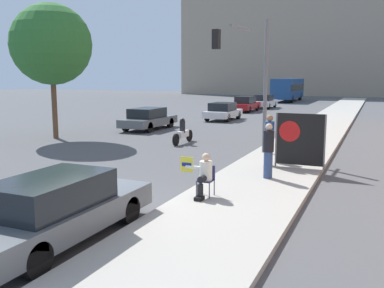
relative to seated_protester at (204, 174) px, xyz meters
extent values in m
plane|color=#4F4F51|center=(-2.69, -1.55, -0.77)|extent=(160.00, 160.00, 0.00)
cube|color=#A8A399|center=(0.91, 13.45, -0.70)|extent=(3.20, 90.00, 0.15)
cube|color=gray|center=(-4.69, 70.59, 12.25)|extent=(52.00, 12.00, 26.06)
cylinder|color=#474C56|center=(-0.16, -0.13, -0.42)|extent=(0.03, 0.03, 0.42)
cylinder|color=#474C56|center=(0.21, -0.13, -0.42)|extent=(0.03, 0.03, 0.42)
cylinder|color=#474C56|center=(-0.16, 0.24, -0.42)|extent=(0.03, 0.03, 0.42)
cylinder|color=#474C56|center=(0.21, 0.24, -0.42)|extent=(0.03, 0.03, 0.42)
cube|color=navy|center=(0.02, 0.05, -0.20)|extent=(0.40, 0.40, 0.02)
cube|color=navy|center=(0.02, 0.24, 0.00)|extent=(0.40, 0.02, 0.38)
cylinder|color=black|center=(0.02, -0.11, -0.10)|extent=(0.18, 0.42, 0.18)
cylinder|color=black|center=(0.02, -0.32, -0.42)|extent=(0.16, 0.16, 0.42)
cube|color=black|center=(0.02, -0.38, -0.57)|extent=(0.20, 0.28, 0.10)
cylinder|color=silver|center=(0.02, 0.08, 0.07)|extent=(0.34, 0.34, 0.52)
sphere|color=beige|center=(0.02, 0.08, 0.44)|extent=(0.22, 0.22, 0.22)
cylinder|color=silver|center=(-0.30, 0.00, 0.15)|extent=(0.45, 0.09, 0.09)
cube|color=yellow|center=(-0.51, 0.00, 0.21)|extent=(0.37, 0.02, 0.41)
cube|color=navy|center=(-0.51, -0.01, 0.21)|extent=(0.28, 0.01, 0.10)
cylinder|color=#334775|center=(1.07, 2.78, -0.20)|extent=(0.28, 0.28, 0.85)
cylinder|color=black|center=(1.07, 2.78, 0.56)|extent=(0.34, 0.34, 0.67)
sphere|color=beige|center=(1.07, 2.78, 1.01)|extent=(0.22, 0.22, 0.22)
cylinder|color=#756651|center=(0.64, 4.70, -0.17)|extent=(0.28, 0.28, 0.90)
cylinder|color=navy|center=(0.64, 4.70, 0.63)|extent=(0.34, 0.34, 0.71)
sphere|color=#936B4C|center=(0.64, 4.70, 1.10)|extent=(0.24, 0.24, 0.24)
cylinder|color=slate|center=(0.88, 4.74, 0.34)|extent=(0.06, 0.06, 1.92)
cylinder|color=slate|center=(2.56, 4.74, 0.34)|extent=(0.06, 0.06, 1.92)
cube|color=black|center=(1.72, 4.74, 0.39)|extent=(1.68, 0.02, 1.82)
cylinder|color=red|center=(1.35, 4.72, 0.66)|extent=(0.74, 0.01, 0.74)
cylinder|color=slate|center=(-0.19, 7.31, 2.13)|extent=(0.16, 0.16, 5.51)
cylinder|color=slate|center=(-1.32, 7.38, 4.58)|extent=(0.26, 2.27, 0.11)
cube|color=black|center=(-2.45, 7.46, 4.16)|extent=(0.32, 0.32, 0.84)
sphere|color=green|center=(-2.45, 7.46, 3.88)|extent=(0.18, 0.18, 0.18)
cube|color=#565B60|center=(-1.68, -3.74, -0.25)|extent=(1.72, 4.72, 0.51)
cube|color=black|center=(-1.68, -3.93, 0.31)|extent=(1.48, 2.46, 0.61)
cylinder|color=black|center=(-2.43, -2.28, -0.45)|extent=(0.22, 0.64, 0.64)
cylinder|color=black|center=(-0.93, -2.28, -0.45)|extent=(0.22, 0.64, 0.64)
cylinder|color=black|center=(-0.93, -5.21, -0.45)|extent=(0.22, 0.64, 0.64)
cube|color=#565B60|center=(-9.21, 13.43, -0.25)|extent=(1.85, 4.63, 0.50)
cube|color=black|center=(-9.21, 13.25, 0.30)|extent=(1.59, 2.41, 0.60)
cylinder|color=black|center=(-10.02, 14.87, -0.45)|extent=(0.22, 0.64, 0.64)
cylinder|color=black|center=(-8.39, 14.87, -0.45)|extent=(0.22, 0.64, 0.64)
cylinder|color=black|center=(-10.02, 12.00, -0.45)|extent=(0.22, 0.64, 0.64)
cylinder|color=black|center=(-8.39, 12.00, -0.45)|extent=(0.22, 0.64, 0.64)
cube|color=silver|center=(-6.80, 20.86, -0.26)|extent=(1.86, 4.18, 0.49)
cube|color=black|center=(-6.80, 20.69, 0.28)|extent=(1.60, 2.17, 0.59)
cylinder|color=black|center=(-7.62, 22.16, -0.45)|extent=(0.22, 0.64, 0.64)
cylinder|color=black|center=(-5.98, 22.16, -0.45)|extent=(0.22, 0.64, 0.64)
cylinder|color=black|center=(-7.62, 19.57, -0.45)|extent=(0.22, 0.64, 0.64)
cylinder|color=black|center=(-5.98, 19.57, -0.45)|extent=(0.22, 0.64, 0.64)
cube|color=maroon|center=(-7.50, 29.37, -0.22)|extent=(1.71, 4.59, 0.56)
cube|color=black|center=(-7.50, 29.19, 0.38)|extent=(1.47, 2.39, 0.65)
cylinder|color=black|center=(-8.24, 30.79, -0.45)|extent=(0.22, 0.64, 0.64)
cylinder|color=black|center=(-6.76, 30.79, -0.45)|extent=(0.22, 0.64, 0.64)
cylinder|color=black|center=(-8.24, 27.95, -0.45)|extent=(0.22, 0.64, 0.64)
cylinder|color=black|center=(-6.76, 27.95, -0.45)|extent=(0.22, 0.64, 0.64)
cube|color=white|center=(-6.96, 34.48, -0.23)|extent=(1.82, 4.59, 0.54)
cube|color=black|center=(-6.96, 34.30, 0.35)|extent=(1.57, 2.38, 0.64)
cylinder|color=black|center=(-7.76, 35.91, -0.45)|extent=(0.22, 0.64, 0.64)
cylinder|color=black|center=(-6.16, 35.91, -0.45)|extent=(0.22, 0.64, 0.64)
cylinder|color=black|center=(-7.76, 33.06, -0.45)|extent=(0.22, 0.64, 0.64)
cylinder|color=black|center=(-6.16, 33.06, -0.45)|extent=(0.22, 0.64, 0.64)
cube|color=navy|center=(-7.17, 48.23, 0.97)|extent=(2.56, 10.08, 2.60)
cube|color=black|center=(-7.17, 48.23, 1.11)|extent=(2.58, 9.57, 0.85)
cylinder|color=black|center=(-8.30, 51.36, -0.25)|extent=(0.30, 1.04, 1.04)
cylinder|color=black|center=(-6.04, 51.36, -0.25)|extent=(0.30, 1.04, 1.04)
cylinder|color=black|center=(-8.30, 45.11, -0.25)|extent=(0.30, 1.04, 1.04)
cylinder|color=black|center=(-6.04, 45.11, -0.25)|extent=(0.30, 1.04, 1.04)
cube|color=white|center=(-4.78, 9.02, -0.29)|extent=(0.24, 0.98, 0.32)
cylinder|color=black|center=(-4.78, 8.97, 0.08)|extent=(0.28, 0.28, 0.60)
sphere|color=black|center=(-4.78, 8.97, 0.39)|extent=(0.24, 0.24, 0.24)
cylinder|color=black|center=(-4.78, 9.83, -0.47)|extent=(0.10, 0.60, 0.60)
cylinder|color=black|center=(-4.78, 8.20, -0.47)|extent=(0.10, 0.60, 0.60)
cylinder|color=brown|center=(-11.93, 7.92, 0.99)|extent=(0.28, 0.28, 3.53)
sphere|color=#2D6B2D|center=(-11.93, 7.92, 4.25)|extent=(4.28, 4.28, 4.28)
camera|label=1|loc=(4.16, -10.35, 2.58)|focal=40.00mm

